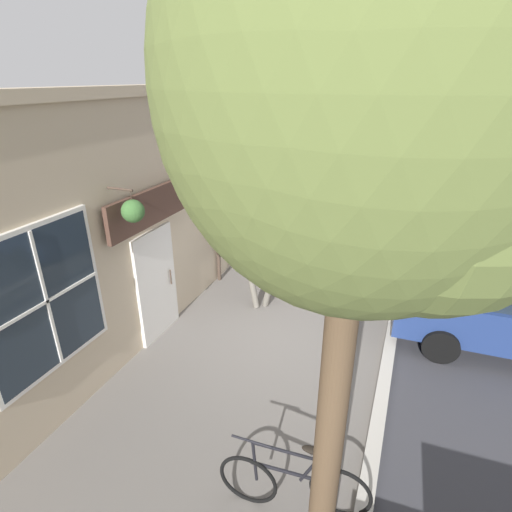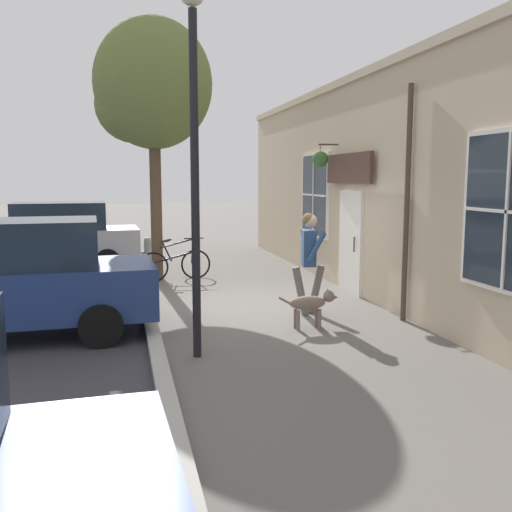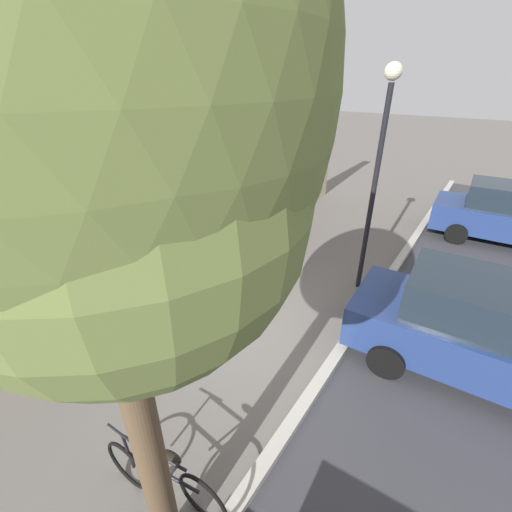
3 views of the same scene
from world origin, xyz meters
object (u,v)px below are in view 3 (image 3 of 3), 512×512
at_px(pedestrian_walking, 236,253).
at_px(street_lamp, 379,155).
at_px(parked_car_mid_block, 487,332).
at_px(street_tree_by_curb, 78,119).
at_px(leaning_bicycle, 163,479).
at_px(dog_on_leash, 269,266).

distance_m(pedestrian_walking, street_lamp, 3.58).
bearing_deg(pedestrian_walking, parked_car_mid_block, 4.97).
relative_size(street_tree_by_curb, street_lamp, 1.25).
relative_size(leaning_bicycle, parked_car_mid_block, 0.39).
height_order(street_tree_by_curb, leaning_bicycle, street_tree_by_curb).
xyz_separation_m(pedestrian_walking, leaning_bicycle, (1.94, -3.96, -0.69)).
distance_m(pedestrian_walking, parked_car_mid_block, 4.79).
bearing_deg(street_tree_by_curb, leaning_bicycle, 147.84).
distance_m(dog_on_leash, street_tree_by_curb, 6.87).
bearing_deg(street_tree_by_curb, pedestrian_walking, 119.65).
distance_m(pedestrian_walking, dog_on_leash, 1.17).
bearing_deg(leaning_bicycle, dog_on_leash, 108.97).
distance_m(pedestrian_walking, street_tree_by_curb, 5.90).
xyz_separation_m(dog_on_leash, street_tree_by_curb, (2.16, -5.19, 3.95)).
height_order(street_tree_by_curb, parked_car_mid_block, street_tree_by_curb).
height_order(parked_car_mid_block, street_lamp, street_lamp).
bearing_deg(leaning_bicycle, street_lamp, 87.51).
xyz_separation_m(street_tree_by_curb, street_lamp, (-0.22, 6.20, -1.24)).
xyz_separation_m(dog_on_leash, street_lamp, (1.94, 1.01, 2.71)).
bearing_deg(dog_on_leash, street_tree_by_curb, -67.39).
xyz_separation_m(street_tree_by_curb, leaning_bicycle, (-0.48, 0.30, -3.98)).
relative_size(parked_car_mid_block, street_lamp, 0.92).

